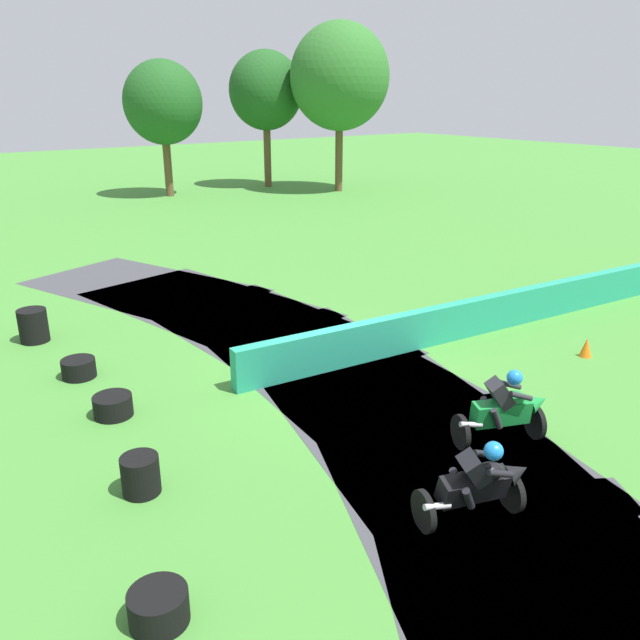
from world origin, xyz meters
TOP-DOWN VIEW (x-y plane):
  - ground_plane at (0.00, 0.00)m, footprint 120.00×120.00m
  - track_asphalt at (-0.90, 0.08)m, footprint 8.47×24.57m
  - safety_barrier at (4.71, -0.41)m, footprint 14.37×1.55m
  - motorcycle_lead_black at (-1.70, -5.42)m, footprint 1.69×1.14m
  - motorcycle_chase_green at (0.32, -4.23)m, footprint 1.68×1.16m
  - tire_stack_near at (-6.00, -4.53)m, footprint 0.69×0.69m
  - tire_stack_mid_a at (-5.23, -2.00)m, footprint 0.57×0.57m
  - tire_stack_mid_b at (-4.76, 0.64)m, footprint 0.72×0.72m
  - tire_stack_far at (-4.77, 2.75)m, footprint 0.70×0.70m
  - tire_stack_extra_a at (-5.03, 5.47)m, footprint 0.68×0.68m
  - traffic_cone at (4.91, -2.83)m, footprint 0.28×0.28m
  - tree_far_left at (6.82, 24.98)m, footprint 4.30×4.30m
  - tree_mid_rise at (15.90, 20.90)m, footprint 5.69×5.69m
  - tree_behind_barrier at (13.46, 25.05)m, footprint 4.44×4.44m

SIDE VIEW (x-z plane):
  - ground_plane at x=0.00m, z-range 0.00..0.00m
  - track_asphalt at x=-0.90m, z-range 0.00..0.01m
  - tire_stack_near at x=-6.00m, z-range 0.00..0.40m
  - tire_stack_far at x=-4.77m, z-range 0.00..0.40m
  - tire_stack_mid_b at x=-4.76m, z-range 0.00..0.40m
  - traffic_cone at x=4.91m, z-range 0.00..0.44m
  - tire_stack_mid_a at x=-5.23m, z-range 0.00..0.60m
  - tire_stack_extra_a at x=-5.03m, z-range 0.00..0.80m
  - safety_barrier at x=4.71m, z-range 0.00..0.90m
  - motorcycle_lead_black at x=-1.70m, z-range -0.07..1.35m
  - motorcycle_chase_green at x=0.32m, z-range -0.05..1.37m
  - tree_far_left at x=6.82m, z-range 1.40..8.76m
  - tree_behind_barrier at x=13.46m, z-range 1.67..9.73m
  - tree_mid_rise at x=15.90m, z-range 1.72..11.17m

